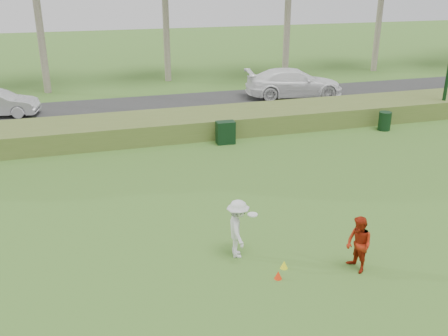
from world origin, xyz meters
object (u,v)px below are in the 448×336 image
object	(u,v)px
cone_yellow	(284,265)
trash_bin	(385,121)
player_red	(359,245)
utility_cabinet	(226,133)
cone_orange	(278,275)
car_right	(294,83)
player_white	(238,229)

from	to	relation	value
cone_yellow	trash_bin	bearing A→B (deg)	46.44
player_red	trash_bin	bearing A→B (deg)	137.06
utility_cabinet	trash_bin	size ratio (longest dim) A/B	1.13
cone_yellow	trash_bin	world-z (taller)	trash_bin
cone_orange	utility_cabinet	bearing A→B (deg)	80.34
player_red	car_right	xyz separation A→B (m)	(6.18, 17.85, 0.17)
player_red	car_right	distance (m)	18.89
player_red	cone_orange	size ratio (longest dim) A/B	6.91
cone_orange	cone_yellow	world-z (taller)	same
utility_cabinet	car_right	bearing A→B (deg)	50.33
cone_yellow	car_right	distance (m)	19.00
cone_orange	trash_bin	distance (m)	14.10
trash_bin	car_right	xyz separation A→B (m)	(-1.45, 7.41, 0.46)
cone_orange	utility_cabinet	size ratio (longest dim) A/B	0.21
car_right	utility_cabinet	bearing A→B (deg)	147.67
utility_cabinet	trash_bin	bearing A→B (deg)	0.66
cone_yellow	utility_cabinet	bearing A→B (deg)	81.76
cone_yellow	car_right	world-z (taller)	car_right
player_white	trash_bin	world-z (taller)	player_white
player_red	cone_orange	bearing A→B (deg)	-102.36
player_white	cone_yellow	bearing A→B (deg)	-125.40
player_red	car_right	bearing A→B (deg)	154.13
trash_bin	cone_yellow	bearing A→B (deg)	-133.56
cone_yellow	trash_bin	distance (m)	13.59
utility_cabinet	player_red	bearing A→B (deg)	-86.32
cone_yellow	car_right	size ratio (longest dim) A/B	0.04
cone_orange	car_right	distance (m)	19.49
player_red	player_white	bearing A→B (deg)	-126.55
player_red	trash_bin	world-z (taller)	player_red
player_white	player_red	size ratio (longest dim) A/B	1.09
player_white	player_red	distance (m)	3.08
player_red	cone_yellow	size ratio (longest dim) A/B	6.92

